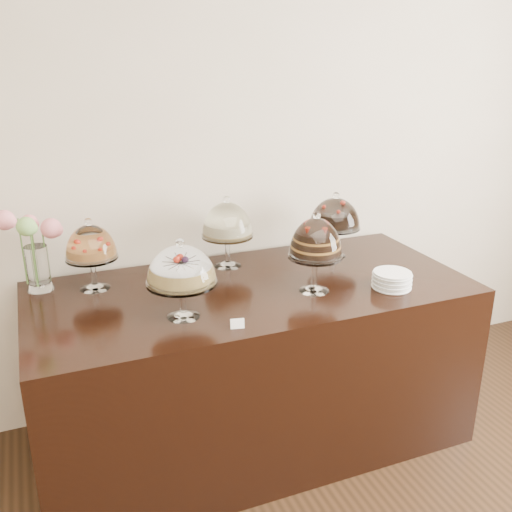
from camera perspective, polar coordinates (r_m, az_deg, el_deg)
name	(u,v)px	position (r m, az deg, el deg)	size (l,w,h in m)	color
wall_back	(251,147)	(3.27, -0.51, 10.80)	(5.00, 0.04, 3.00)	beige
display_counter	(252,364)	(3.08, -0.35, -10.77)	(2.20, 1.00, 0.90)	black
cake_stand_sugar_sponge	(181,268)	(2.49, -7.49, -1.23)	(0.31, 0.31, 0.37)	white
cake_stand_choco_layer	(316,241)	(2.75, 5.99, 1.50)	(0.26, 0.26, 0.41)	white
cake_stand_cheesecake	(227,223)	(3.06, -2.90, 3.32)	(0.28, 0.28, 0.39)	white
cake_stand_dark_choco	(335,216)	(3.25, 7.91, 4.00)	(0.29, 0.29, 0.38)	white
cake_stand_fruit_tart	(91,245)	(2.88, -16.20, 1.02)	(0.26, 0.26, 0.37)	white
flower_vase	(33,245)	(2.95, -21.38, 1.01)	(0.30, 0.29, 0.42)	white
plate_stack	(392,280)	(2.92, 13.43, -2.34)	(0.19, 0.19, 0.08)	white
price_card_left	(237,324)	(2.45, -1.88, -6.78)	(0.06, 0.01, 0.04)	white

